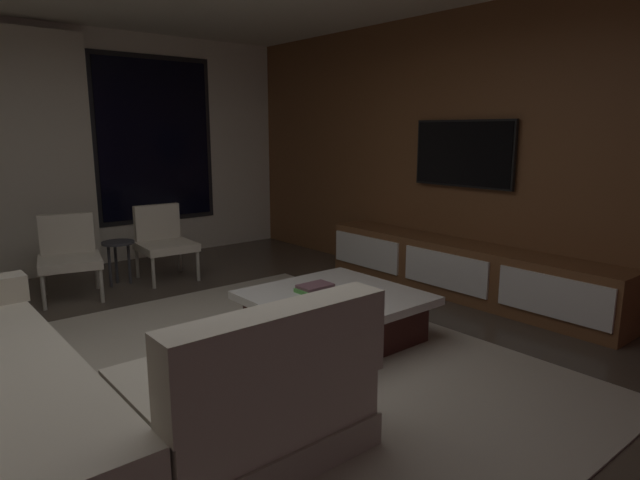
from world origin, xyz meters
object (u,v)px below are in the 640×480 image
object	(u,v)px
accent_chair_by_curtain	(69,252)
side_stool	(118,249)
sectional_couch	(48,397)
media_console	(463,271)
accent_chair_near_window	(163,238)
coffee_table	(335,316)
book_stack_on_coffee_table	(314,288)
mounted_tv	(463,154)

from	to	relation	value
accent_chair_by_curtain	side_stool	distance (m)	0.51
sectional_couch	media_console	world-z (taller)	sectional_couch
accent_chair_near_window	side_stool	distance (m)	0.48
coffee_table	side_stool	xyz separation A→B (m)	(-0.72, 2.53, 0.19)
accent_chair_by_curtain	side_stool	size ratio (longest dim) A/B	1.70
coffee_table	accent_chair_near_window	distance (m)	2.53
accent_chair_near_window	accent_chair_by_curtain	bearing A→B (deg)	-175.75
book_stack_on_coffee_table	side_stool	xyz separation A→B (m)	(-0.64, 2.38, -0.01)
coffee_table	mounted_tv	size ratio (longest dim) A/B	1.05
side_stool	media_console	size ratio (longest dim) A/B	0.15
sectional_couch	media_console	bearing A→B (deg)	3.52
side_stool	mounted_tv	bearing A→B (deg)	-42.17
media_console	mounted_tv	bearing A→B (deg)	47.60
accent_chair_by_curtain	accent_chair_near_window	bearing A→B (deg)	4.25
accent_chair_near_window	coffee_table	bearing A→B (deg)	-84.46
sectional_couch	book_stack_on_coffee_table	distance (m)	2.01
coffee_table	book_stack_on_coffee_table	xyz separation A→B (m)	(-0.07, 0.15, 0.20)
book_stack_on_coffee_table	mounted_tv	world-z (taller)	mounted_tv
sectional_couch	accent_chair_near_window	world-z (taller)	sectional_couch
side_stool	accent_chair_near_window	bearing A→B (deg)	-2.94
side_stool	mounted_tv	size ratio (longest dim) A/B	0.42
media_console	book_stack_on_coffee_table	bearing A→B (deg)	175.76
side_stool	sectional_couch	bearing A→B (deg)	-115.87
mounted_tv	side_stool	bearing A→B (deg)	137.83
coffee_table	book_stack_on_coffee_table	distance (m)	0.26
side_stool	media_console	bearing A→B (deg)	-46.63
coffee_table	media_console	size ratio (longest dim) A/B	0.37
accent_chair_near_window	media_console	bearing A→B (deg)	-52.67
coffee_table	media_console	xyz separation A→B (m)	(1.65, 0.02, 0.06)
accent_chair_by_curtain	coffee_table	bearing A→B (deg)	-63.49
book_stack_on_coffee_table	accent_chair_near_window	xyz separation A→B (m)	(-0.17, 2.36, 0.05)
media_console	side_stool	bearing A→B (deg)	133.37
accent_chair_by_curtain	media_console	distance (m)	3.75
sectional_couch	side_stool	size ratio (longest dim) A/B	5.43
sectional_couch	mounted_tv	size ratio (longest dim) A/B	2.27
coffee_table	book_stack_on_coffee_table	size ratio (longest dim) A/B	4.25
side_stool	media_console	xyz separation A→B (m)	(2.37, -2.51, -0.12)
side_stool	book_stack_on_coffee_table	bearing A→B (deg)	-74.85
book_stack_on_coffee_table	accent_chair_near_window	bearing A→B (deg)	94.10
coffee_table	media_console	world-z (taller)	media_console
side_stool	coffee_table	bearing A→B (deg)	-74.16
accent_chair_near_window	accent_chair_by_curtain	distance (m)	0.98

